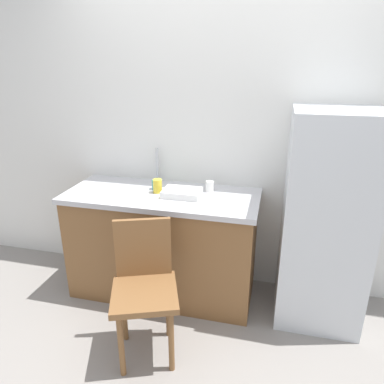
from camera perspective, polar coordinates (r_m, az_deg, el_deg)
name	(u,v)px	position (r m, az deg, el deg)	size (l,w,h in m)	color
ground_plane	(194,355)	(2.55, 0.30, -24.98)	(8.00, 8.00, 0.00)	gray
back_wall	(224,136)	(2.82, 5.18, 9.09)	(4.80, 0.10, 2.52)	silver
cabinet_base	(164,245)	(2.89, -4.63, -8.63)	(1.44, 0.60, 0.83)	brown
countertop	(162,196)	(2.71, -4.89, -0.59)	(1.48, 0.64, 0.04)	#B7B7BC
faucet	(157,165)	(2.91, -5.64, 4.34)	(0.02, 0.02, 0.29)	#B7B7BC
refrigerator	(325,220)	(2.64, 20.79, -4.32)	(0.58, 0.58, 1.53)	silver
chair	(144,284)	(2.31, -7.74, -14.53)	(0.52, 0.52, 0.89)	brown
dish_tray	(182,193)	(2.63, -1.65, -0.12)	(0.28, 0.20, 0.05)	white
cup_white	(210,186)	(2.72, 2.89, 0.94)	(0.06, 0.06, 0.08)	white
cup_yellow	(158,186)	(2.70, -5.61, 0.99)	(0.07, 0.07, 0.11)	yellow
cup_teal	(156,185)	(2.78, -5.88, 1.21)	(0.06, 0.06, 0.07)	teal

